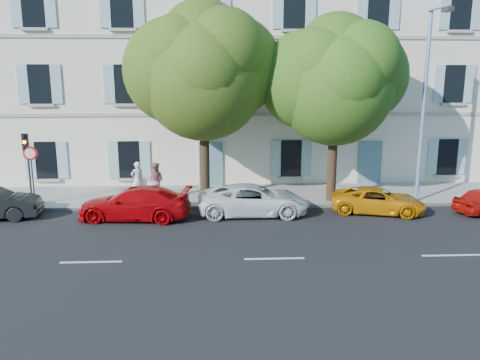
{
  "coord_description": "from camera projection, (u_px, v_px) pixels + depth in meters",
  "views": [
    {
      "loc": [
        -1.87,
        -18.52,
        5.79
      ],
      "look_at": [
        -0.84,
        2.0,
        1.4
      ],
      "focal_mm": 35.0,
      "sensor_mm": 36.0,
      "label": 1
    }
  ],
  "objects": [
    {
      "name": "pedestrian_a",
      "position": [
        137.0,
        180.0,
        22.8
      ],
      "size": [
        0.78,
        0.7,
        1.78
      ],
      "primitive_type": "imported",
      "rotation": [
        0.0,
        0.0,
        3.69
      ],
      "color": "white",
      "rests_on": "sidewalk"
    },
    {
      "name": "tree_left",
      "position": [
        203.0,
        78.0,
        21.29
      ],
      "size": [
        5.76,
        5.76,
        8.92
      ],
      "color": "#3A2819",
      "rests_on": "sidewalk"
    },
    {
      "name": "car_white_coupe",
      "position": [
        253.0,
        200.0,
        20.45
      ],
      "size": [
        4.85,
        2.27,
        1.34
      ],
      "primitive_type": "imported",
      "rotation": [
        0.0,
        0.0,
        1.56
      ],
      "color": "white",
      "rests_on": "ground"
    },
    {
      "name": "street_lamp",
      "position": [
        426.0,
        96.0,
        21.17
      ],
      "size": [
        0.33,
        1.86,
        8.7
      ],
      "color": "#7293BF",
      "rests_on": "sidewalk"
    },
    {
      "name": "sidewalk",
      "position": [
        254.0,
        195.0,
        23.72
      ],
      "size": [
        36.0,
        4.5,
        0.15
      ],
      "primitive_type": "cube",
      "color": "#A09E96",
      "rests_on": "ground"
    },
    {
      "name": "traffic_light",
      "position": [
        27.0,
        154.0,
        21.13
      ],
      "size": [
        0.28,
        0.37,
        3.31
      ],
      "color": "#383A3D",
      "rests_on": "sidewalk"
    },
    {
      "name": "pedestrian_b",
      "position": [
        155.0,
        181.0,
        22.48
      ],
      "size": [
        0.97,
        0.81,
        1.8
      ],
      "primitive_type": "imported",
      "rotation": [
        0.0,
        0.0,
        2.98
      ],
      "color": "#AC6E71",
      "rests_on": "sidewalk"
    },
    {
      "name": "tree_right",
      "position": [
        335.0,
        87.0,
        21.4
      ],
      "size": [
        5.4,
        5.4,
        8.32
      ],
      "color": "#3A2819",
      "rests_on": "sidewalk"
    },
    {
      "name": "car_red_coupe",
      "position": [
        135.0,
        203.0,
        19.8
      ],
      "size": [
        4.91,
        2.41,
        1.38
      ],
      "primitive_type": "imported",
      "rotation": [
        0.0,
        0.0,
        4.61
      ],
      "color": "#AB0409",
      "rests_on": "ground"
    },
    {
      "name": "ground",
      "position": [
        263.0,
        223.0,
        19.39
      ],
      "size": [
        90.0,
        90.0,
        0.0
      ],
      "primitive_type": "plane",
      "color": "black"
    },
    {
      "name": "building",
      "position": [
        247.0,
        77.0,
        28.1
      ],
      "size": [
        28.0,
        7.0,
        12.0
      ],
      "primitive_type": "cube",
      "color": "silver",
      "rests_on": "ground"
    },
    {
      "name": "kerb",
      "position": [
        258.0,
        206.0,
        21.6
      ],
      "size": [
        36.0,
        0.16,
        0.16
      ],
      "primitive_type": "cube",
      "color": "#9E998E",
      "rests_on": "ground"
    },
    {
      "name": "car_yellow_supercar",
      "position": [
        378.0,
        200.0,
        20.75
      ],
      "size": [
        4.41,
        2.88,
        1.13
      ],
      "primitive_type": "imported",
      "rotation": [
        0.0,
        0.0,
        1.3
      ],
      "color": "orange",
      "rests_on": "ground"
    },
    {
      "name": "road_sign",
      "position": [
        31.0,
        163.0,
        21.08
      ],
      "size": [
        0.64,
        0.1,
        2.75
      ],
      "color": "#383A3D",
      "rests_on": "sidewalk"
    }
  ]
}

